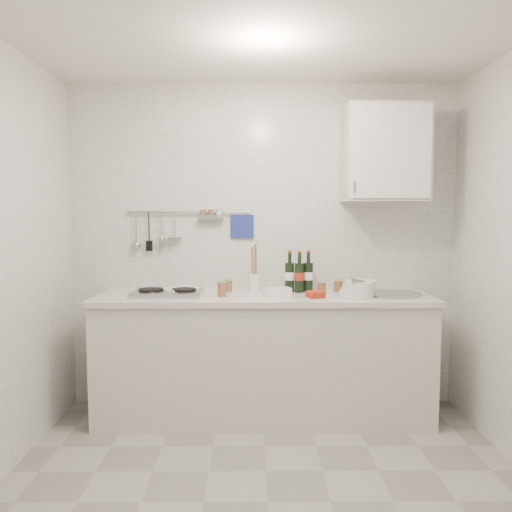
{
  "coord_description": "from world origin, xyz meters",
  "views": [
    {
      "loc": [
        -0.07,
        -2.5,
        1.52
      ],
      "look_at": [
        -0.05,
        0.9,
        1.22
      ],
      "focal_mm": 35.0,
      "sensor_mm": 36.0,
      "label": 1
    }
  ],
  "objects": [
    {
      "name": "strawberry_punnet",
      "position": [
        0.37,
        0.97,
        0.94
      ],
      "size": [
        0.14,
        0.14,
        0.04
      ],
      "primitive_type": "cube",
      "rotation": [
        0.0,
        0.0,
        0.34
      ],
      "color": "red",
      "rests_on": "counter"
    },
    {
      "name": "wall_cabinet",
      "position": [
        0.9,
        1.22,
        1.95
      ],
      "size": [
        0.6,
        0.38,
        0.7
      ],
      "color": "beige",
      "rests_on": "back_wall"
    },
    {
      "name": "wine_bottles",
      "position": [
        0.27,
        1.23,
        1.07
      ],
      "size": [
        0.21,
        0.1,
        0.31
      ],
      "rotation": [
        0.0,
        0.0,
        0.03
      ],
      "color": "black",
      "rests_on": "counter"
    },
    {
      "name": "back_wall",
      "position": [
        0.0,
        1.4,
        1.25
      ],
      "size": [
        3.0,
        0.02,
        2.5
      ],
      "primitive_type": "cube",
      "color": "silver",
      "rests_on": "floor"
    },
    {
      "name": "utensil_crock",
      "position": [
        -0.07,
        1.27,
        1.0
      ],
      "size": [
        0.09,
        0.09,
        0.36
      ],
      "rotation": [
        0.0,
        0.0,
        -0.09
      ],
      "color": "white",
      "rests_on": "counter"
    },
    {
      "name": "butter_dish",
      "position": [
        0.1,
        1.06,
        0.95
      ],
      "size": [
        0.21,
        0.16,
        0.06
      ],
      "primitive_type": "cube",
      "rotation": [
        0.0,
        0.0,
        0.38
      ],
      "color": "white",
      "rests_on": "counter"
    },
    {
      "name": "jar_a",
      "position": [
        -0.26,
        1.25,
        0.97
      ],
      "size": [
        0.06,
        0.06,
        0.09
      ],
      "rotation": [
        0.0,
        0.0,
        -0.39
      ],
      "color": "brown",
      "rests_on": "counter"
    },
    {
      "name": "floor",
      "position": [
        0.0,
        0.0,
        0.0
      ],
      "size": [
        3.0,
        3.0,
        0.0
      ],
      "primitive_type": "plane",
      "color": "slate",
      "rests_on": "ground"
    },
    {
      "name": "jar_b",
      "position": [
        0.45,
        1.24,
        0.96
      ],
      "size": [
        0.07,
        0.07,
        0.08
      ],
      "rotation": [
        0.0,
        0.0,
        0.03
      ],
      "color": "brown",
      "rests_on": "counter"
    },
    {
      "name": "plate_stack_hob",
      "position": [
        -0.62,
        1.16,
        0.94
      ],
      "size": [
        0.29,
        0.28,
        0.04
      ],
      "rotation": [
        0.0,
        0.0,
        0.4
      ],
      "color": "#526EBA",
      "rests_on": "counter"
    },
    {
      "name": "jar_d",
      "position": [
        -0.3,
        1.02,
        0.97
      ],
      "size": [
        0.07,
        0.07,
        0.11
      ],
      "rotation": [
        0.0,
        0.0,
        0.12
      ],
      "color": "brown",
      "rests_on": "counter"
    },
    {
      "name": "ceiling",
      "position": [
        0.0,
        0.0,
        2.5
      ],
      "size": [
        3.0,
        3.0,
        0.0
      ],
      "primitive_type": "plane",
      "rotation": [
        3.14,
        0.0,
        0.0
      ],
      "color": "silver",
      "rests_on": "back_wall"
    },
    {
      "name": "plate_stack_sink",
      "position": [
        0.68,
        1.02,
        0.97
      ],
      "size": [
        0.28,
        0.27,
        0.12
      ],
      "rotation": [
        0.0,
        0.0,
        0.12
      ],
      "color": "white",
      "rests_on": "counter"
    },
    {
      "name": "jar_c",
      "position": [
        0.57,
        1.24,
        0.97
      ],
      "size": [
        0.07,
        0.07,
        0.09
      ],
      "rotation": [
        0.0,
        0.0,
        -0.36
      ],
      "color": "brown",
      "rests_on": "counter"
    },
    {
      "name": "wall_rail",
      "position": [
        -0.6,
        1.37,
        1.43
      ],
      "size": [
        0.98,
        0.09,
        0.34
      ],
      "color": "#93969B",
      "rests_on": "back_wall"
    },
    {
      "name": "counter",
      "position": [
        0.01,
        1.1,
        0.43
      ],
      "size": [
        2.44,
        0.64,
        0.96
      ],
      "color": "beige",
      "rests_on": "floor"
    }
  ]
}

